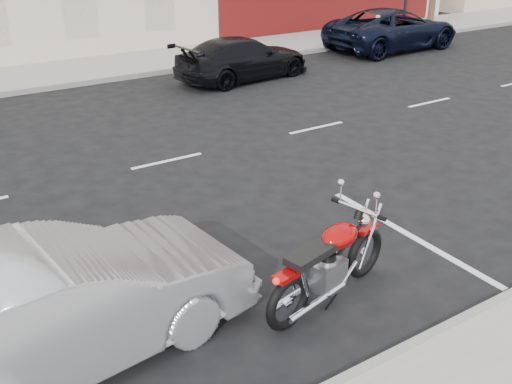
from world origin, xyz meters
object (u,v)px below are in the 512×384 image
sedan_silver (55,308)px  car_far (243,58)px  fire_hydrant (377,23)px  motorcycle (367,242)px  suv_far (393,29)px

sedan_silver → car_far: size_ratio=1.01×
fire_hydrant → sedan_silver: sedan_silver is taller
fire_hydrant → motorcycle: (-13.40, -13.96, 0.01)m
fire_hydrant → motorcycle: 19.35m
sedan_silver → suv_far: 19.19m
car_far → sedan_silver: bearing=132.6°
motorcycle → sedan_silver: size_ratio=0.51×
car_far → suv_far: bearing=-90.6°
suv_far → car_far: (-7.34, -0.83, -0.12)m
motorcycle → sedan_silver: sedan_silver is taller
car_far → fire_hydrant: bearing=-76.2°
sedan_silver → car_far: sedan_silver is taller
motorcycle → car_far: bearing=54.4°
suv_far → car_far: bearing=94.1°
suv_far → car_far: 7.39m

